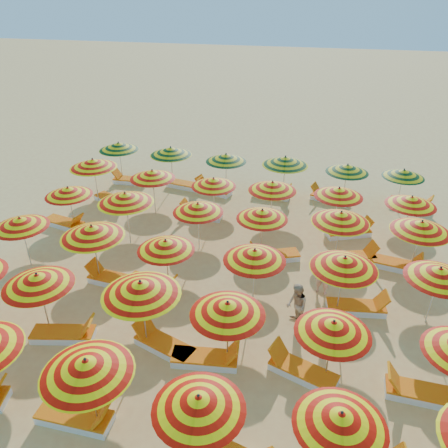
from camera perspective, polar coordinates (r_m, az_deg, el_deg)
The scene contains 56 objects.
ground at distance 14.95m, azimuth -0.45°, elevation -6.28°, with size 120.00×120.00×0.00m, color #E5BA66.
umbrella_2 at distance 9.72m, azimuth -17.53°, elevation -17.35°, with size 2.48×2.48×2.06m.
umbrella_3 at distance 8.90m, azimuth -3.34°, elevation -22.28°, with size 2.41×2.41×1.94m.
umbrella_4 at distance 8.99m, azimuth 15.01°, elevation -23.44°, with size 1.99×1.99×1.88m.
umbrella_7 at distance 12.62m, azimuth -23.17°, elevation -6.74°, with size 2.14×2.14×1.99m.
umbrella_8 at distance 11.29m, azimuth -10.82°, elevation -8.25°, with size 2.06×2.06×2.16m.
umbrella_9 at distance 10.73m, azimuth 0.47°, elevation -10.98°, with size 1.99×1.99×1.98m.
umbrella_10 at distance 10.64m, azimuth 14.08°, elevation -12.97°, with size 1.84×1.84×1.90m.
umbrella_12 at distance 15.92m, azimuth -25.06°, elevation 0.19°, with size 2.26×2.26×1.92m.
umbrella_13 at distance 14.16m, azimuth -16.85°, elevation -0.93°, with size 2.54×2.54×2.12m.
umbrella_14 at distance 13.38m, azimuth -7.62°, elevation -2.76°, with size 1.97×1.97×1.87m.
umbrella_15 at distance 12.70m, azimuth 4.03°, elevation -4.07°, with size 2.22×2.22×1.96m.
umbrella_16 at distance 12.67m, azimuth 15.44°, elevation -4.91°, with size 2.36×2.36×2.03m.
umbrella_17 at distance 13.31m, azimuth 26.31°, elevation -5.81°, with size 2.39×2.39×1.94m.
umbrella_18 at distance 17.69m, azimuth -19.68°, elevation 4.03°, with size 1.87×1.87×1.89m.
umbrella_19 at distance 16.03m, azimuth -12.76°, elevation 3.34°, with size 2.41×2.41×2.14m.
umbrella_20 at distance 15.41m, azimuth -3.42°, elevation 2.13°, with size 2.23×2.23×1.91m.
umbrella_21 at distance 15.02m, azimuth 5.01°, elevation 1.27°, with size 2.22×2.22×1.90m.
umbrella_22 at distance 14.98m, azimuth 15.01°, elevation 0.86°, with size 2.52×2.52×2.07m.
umbrella_23 at distance 15.36m, azimuth 24.34°, elevation -0.29°, with size 2.45×2.45×2.03m.
umbrella_24 at distance 19.61m, azimuth -16.74°, elevation 7.58°, with size 2.12×2.12×2.13m.
umbrella_25 at distance 18.22m, azimuth -9.33°, elevation 6.40°, with size 2.37×2.37×1.98m.
umbrella_26 at distance 17.42m, azimuth -1.36°, elevation 5.46°, with size 2.39×2.39×1.91m.
umbrella_27 at distance 16.97m, azimuth 6.34°, elevation 4.93°, with size 2.27×2.27×2.00m.
umbrella_28 at distance 17.04m, azimuth 14.76°, elevation 4.05°, with size 1.86×1.86×1.95m.
umbrella_29 at distance 17.25m, azimuth 23.26°, elevation 2.78°, with size 2.04×2.04×1.92m.
umbrella_30 at distance 21.78m, azimuth -13.58°, elevation 9.84°, with size 2.30×2.30×2.02m.
umbrella_31 at distance 20.55m, azimuth -6.96°, elevation 9.43°, with size 2.12×2.12×2.07m.
umbrella_32 at distance 19.86m, azimuth 0.28°, elevation 8.64°, with size 2.43×2.43×1.96m.
umbrella_33 at distance 19.25m, azimuth 8.01°, elevation 8.16°, with size 2.40×2.40×2.13m.
umbrella_34 at distance 19.45m, azimuth 15.82°, elevation 6.98°, with size 2.24×2.24×1.93m.
umbrella_35 at distance 19.89m, azimuth 22.40°, elevation 6.13°, with size 2.05×2.05×1.85m.
lounger_2 at distance 11.14m, azimuth -18.70°, elevation -22.79°, with size 1.73×0.58×0.69m.
lounger_5 at distance 13.16m, azimuth -20.06°, elevation -13.33°, with size 1.82×0.94×0.69m.
lounger_6 at distance 12.21m, azimuth -7.91°, elevation -15.36°, with size 1.83×1.12×0.69m.
lounger_7 at distance 11.77m, azimuth -2.27°, elevation -17.15°, with size 1.79×0.79×0.69m.
lounger_8 at distance 11.65m, azimuth 10.08°, elevation -18.37°, with size 1.83×1.11×0.69m.
lounger_9 at distance 11.99m, azimuth 24.32°, elevation -19.44°, with size 1.75×0.64×0.69m.
lounger_10 at distance 14.81m, azimuth -14.28°, elevation -7.01°, with size 1.78×0.75×0.69m.
lounger_11 at distance 14.28m, azimuth -9.33°, elevation -7.89°, with size 1.82×1.00×0.69m.
lounger_12 at distance 13.84m, azimuth 17.04°, elevation -10.34°, with size 1.80×0.83×0.69m.
lounger_13 at distance 18.69m, azimuth -20.04°, elevation 0.11°, with size 1.82×0.94×0.69m.
lounger_14 at distance 15.59m, azimuth 6.51°, elevation -4.18°, with size 1.82×1.21×0.69m.
lounger_15 at distance 16.06m, azimuth 16.38°, elevation -4.22°, with size 1.83×1.12×0.69m.
lounger_16 at distance 16.18m, azimuth 21.38°, elevation -4.90°, with size 1.81×0.86×0.69m.
lounger_17 at distance 20.09m, azimuth -14.40°, elevation 3.07°, with size 1.82×1.24×0.69m.
lounger_18 at distance 18.29m, azimuth -3.07°, elevation 1.33°, with size 1.76×0.66×0.69m.
lounger_19 at distance 17.62m, azimuth 16.05°, elevation -1.02°, with size 1.82×1.22×0.69m.
lounger_20 at distance 21.96m, azimuth -12.15°, elevation 5.62°, with size 1.76×0.66×0.69m.
lounger_21 at distance 21.04m, azimuth -5.09°, elevation 5.11°, with size 1.81×0.87×0.69m.
lounger_22 at distance 20.45m, azimuth -1.47°, elevation 4.49°, with size 1.83×1.04×0.69m.
lounger_23 at distance 20.15m, azimuth 6.32°, elevation 3.92°, with size 1.77×0.70×0.69m.
lounger_24 at distance 20.21m, azimuth 13.55°, elevation 3.33°, with size 1.83×1.06×0.69m.
lounger_25 at distance 20.77m, azimuth 23.19°, elevation 2.42°, with size 1.83×1.09×0.69m.
beachgoer_a at distance 13.96m, azimuth 12.84°, elevation -6.34°, with size 0.53×0.35×1.46m, color #DE997D.
beachgoer_b at distance 12.63m, azimuth 9.47°, elevation -10.48°, with size 0.67×0.52×1.38m, color tan.
Camera 1 is at (2.95, -11.84, 8.64)m, focal length 35.00 mm.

